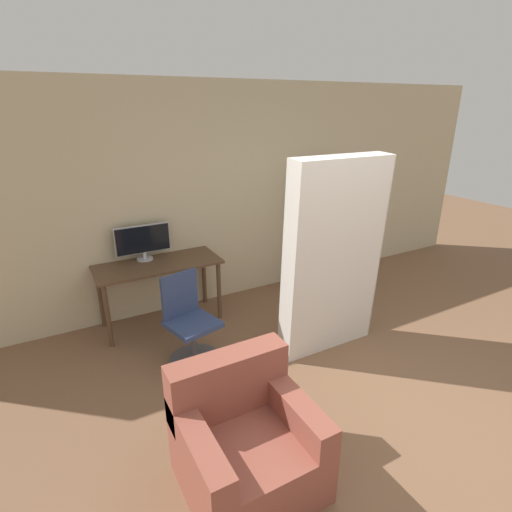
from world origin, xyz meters
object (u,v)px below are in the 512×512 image
object	(u,v)px
monitor	(143,241)
bookshelf	(314,225)
office_chair	(190,328)
mattress_near	(333,258)
armchair	(245,441)

from	to	relation	value
monitor	bookshelf	world-z (taller)	bookshelf
office_chair	bookshelf	xyz separation A→B (m)	(2.25, 1.02, 0.47)
monitor	bookshelf	xyz separation A→B (m)	(2.39, -0.02, -0.15)
office_chair	mattress_near	world-z (taller)	mattress_near
monitor	armchair	xyz separation A→B (m)	(-0.02, -2.53, -0.66)
monitor	office_chair	distance (m)	1.22
monitor	armchair	size ratio (longest dim) A/B	0.73
monitor	mattress_near	xyz separation A→B (m)	(1.50, -1.52, 0.02)
bookshelf	mattress_near	world-z (taller)	mattress_near
armchair	mattress_near	bearing A→B (deg)	33.76
mattress_near	monitor	bearing A→B (deg)	134.63
monitor	bookshelf	bearing A→B (deg)	-0.51
armchair	office_chair	bearing A→B (deg)	83.93
office_chair	bookshelf	world-z (taller)	bookshelf
bookshelf	armchair	size ratio (longest dim) A/B	1.94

